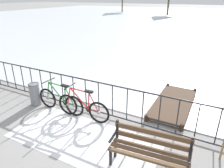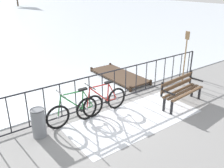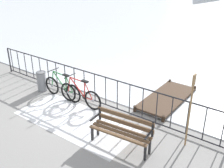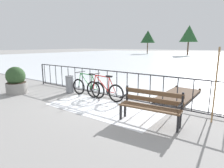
{
  "view_description": "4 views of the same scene",
  "coord_description": "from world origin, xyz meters",
  "px_view_note": "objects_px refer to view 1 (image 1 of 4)",
  "views": [
    {
      "loc": [
        3.1,
        -4.64,
        3.35
      ],
      "look_at": [
        0.5,
        0.32,
        0.93
      ],
      "focal_mm": 33.34,
      "sensor_mm": 36.0,
      "label": 1
    },
    {
      "loc": [
        -3.58,
        -5.64,
        3.52
      ],
      "look_at": [
        0.43,
        -0.21,
        0.74
      ],
      "focal_mm": 39.52,
      "sensor_mm": 36.0,
      "label": 2
    },
    {
      "loc": [
        5.35,
        -5.98,
        4.3
      ],
      "look_at": [
        0.64,
        0.39,
        0.66
      ],
      "focal_mm": 42.47,
      "sensor_mm": 36.0,
      "label": 3
    },
    {
      "loc": [
        4.2,
        -5.75,
        2.01
      ],
      "look_at": [
        0.49,
        -0.67,
        0.72
      ],
      "focal_mm": 30.25,
      "sensor_mm": 36.0,
      "label": 4
    }
  ],
  "objects_px": {
    "bicycle_near_railing": "(61,101)",
    "park_bench": "(150,148)",
    "bicycle_second": "(83,107)",
    "trash_bin": "(35,94)"
  },
  "relations": [
    {
      "from": "bicycle_near_railing",
      "to": "trash_bin",
      "type": "xyz_separation_m",
      "value": [
        -1.05,
        -0.02,
        0.0
      ]
    },
    {
      "from": "bicycle_near_railing",
      "to": "bicycle_second",
      "type": "distance_m",
      "value": 0.84
    },
    {
      "from": "bicycle_near_railing",
      "to": "bicycle_second",
      "type": "relative_size",
      "value": 1.0
    },
    {
      "from": "bicycle_near_railing",
      "to": "park_bench",
      "type": "bearing_deg",
      "value": -16.64
    },
    {
      "from": "park_bench",
      "to": "trash_bin",
      "type": "distance_m",
      "value": 4.27
    },
    {
      "from": "bicycle_near_railing",
      "to": "bicycle_second",
      "type": "bearing_deg",
      "value": -0.77
    },
    {
      "from": "bicycle_near_railing",
      "to": "trash_bin",
      "type": "relative_size",
      "value": 2.34
    },
    {
      "from": "bicycle_second",
      "to": "park_bench",
      "type": "height_order",
      "value": "bicycle_second"
    },
    {
      "from": "trash_bin",
      "to": "bicycle_near_railing",
      "type": "bearing_deg",
      "value": 1.2
    },
    {
      "from": "trash_bin",
      "to": "bicycle_second",
      "type": "bearing_deg",
      "value": 0.32
    }
  ]
}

